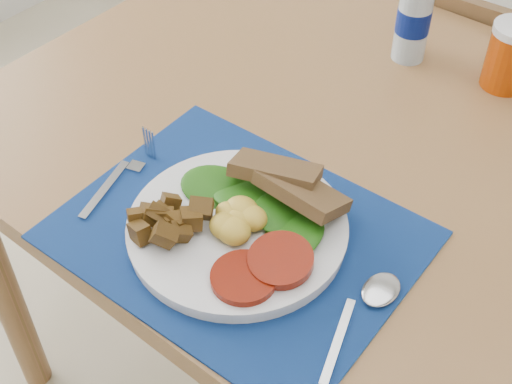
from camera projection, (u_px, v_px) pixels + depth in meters
table at (402, 209)px, 1.13m from camera, size 1.40×0.90×0.75m
placemat at (238, 235)px, 0.98m from camera, size 0.48×0.38×0.00m
breakfast_plate at (232, 223)px, 0.96m from camera, size 0.30×0.30×0.07m
fork at (125, 175)px, 1.06m from camera, size 0.05×0.18×0.00m
spoon at (368, 305)px, 0.89m from camera, size 0.05×0.19×0.01m
water_bottle at (415, 13)px, 1.22m from camera, size 0.06×0.06×0.20m
juice_glass at (510, 58)px, 1.19m from camera, size 0.08×0.08×0.11m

